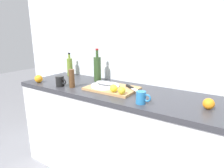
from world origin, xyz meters
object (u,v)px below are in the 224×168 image
lemon_0 (114,88)px  coffee_mug_1 (141,97)px  cutting_board (112,88)px  olive_oil_bottle (70,67)px  white_plate (105,86)px  fish_fillet (105,83)px  wine_bottle (97,69)px  chef_knife (133,88)px  pepper_mill (72,78)px  orange_0 (209,104)px  coffee_mug_2 (60,81)px

lemon_0 → coffee_mug_1: size_ratio=0.58×
cutting_board → olive_oil_bottle: 0.76m
white_plate → fish_fillet: (0.00, 0.00, 0.03)m
cutting_board → wine_bottle: (-0.29, 0.17, 0.12)m
lemon_0 → coffee_mug_1: coffee_mug_1 is taller
chef_knife → coffee_mug_1: size_ratio=2.30×
white_plate → fish_fillet: size_ratio=1.33×
olive_oil_bottle → coffee_mug_1: 1.15m
lemon_0 → pepper_mill: size_ratio=0.38×
white_plate → chef_knife: 0.26m
orange_0 → wine_bottle: bearing=169.1°
pepper_mill → lemon_0: bearing=4.1°
chef_knife → coffee_mug_2: size_ratio=2.18×
cutting_board → orange_0: size_ratio=5.96×
white_plate → coffee_mug_1: bearing=-21.6°
chef_knife → lemon_0: lemon_0 is taller
fish_fillet → wine_bottle: wine_bottle is taller
chef_knife → fish_fillet: bearing=-133.9°
cutting_board → chef_knife: (0.18, 0.04, 0.02)m
lemon_0 → coffee_mug_2: (-0.55, -0.07, -0.00)m
pepper_mill → chef_knife: bearing=18.6°
coffee_mug_1 → wine_bottle: bearing=151.5°
wine_bottle → coffee_mug_2: 0.40m
fish_fillet → pepper_mill: bearing=-155.4°
fish_fillet → coffee_mug_1: (0.43, -0.17, -0.01)m
coffee_mug_1 → white_plate: bearing=158.4°
chef_knife → pepper_mill: 0.56m
chef_knife → olive_oil_bottle: olive_oil_bottle is taller
chef_knife → coffee_mug_2: 0.68m
chef_knife → orange_0: size_ratio=3.45×
chef_knife → orange_0: (0.59, -0.07, 0.01)m
olive_oil_bottle → orange_0: 1.52m
coffee_mug_2 → pepper_mill: (0.11, 0.04, 0.04)m
coffee_mug_2 → orange_0: coffee_mug_2 is taller
cutting_board → pepper_mill: 0.38m
cutting_board → wine_bottle: wine_bottle is taller
fish_fillet → wine_bottle: size_ratio=0.57×
cutting_board → white_plate: size_ratio=1.73×
fish_fillet → coffee_mug_2: bearing=-157.3°
coffee_mug_2 → cutting_board: bearing=21.1°
cutting_board → orange_0: (0.78, -0.03, 0.03)m
white_plate → olive_oil_bottle: (-0.65, 0.22, 0.08)m
chef_knife → lemon_0: size_ratio=3.97×
coffee_mug_2 → olive_oil_bottle: bearing=123.5°
chef_knife → wine_bottle: bearing=-161.0°
wine_bottle → white_plate: bearing=-39.5°
white_plate → pepper_mill: 0.31m
white_plate → chef_knife: bearing=11.4°
cutting_board → coffee_mug_1: bearing=-26.6°
fish_fillet → lemon_0: (0.15, -0.10, -0.00)m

